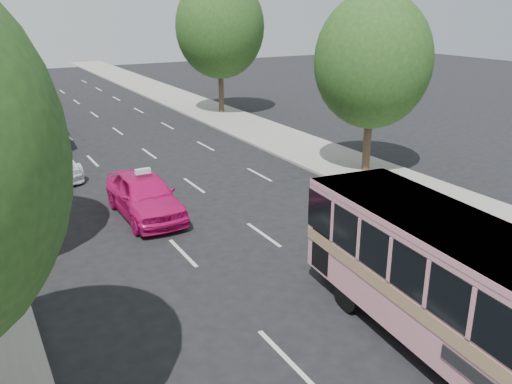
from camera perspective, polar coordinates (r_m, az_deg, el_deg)
ground at (r=14.75m, az=5.21°, el=-10.73°), size 120.00×120.00×0.00m
sidewalk_right at (r=35.12m, az=-1.55°, el=7.20°), size 4.00×90.00×0.12m
tree_right_near at (r=24.57m, az=12.45°, el=13.76°), size 5.10×5.10×7.95m
tree_right_far at (r=38.17m, az=-3.69°, el=17.30°), size 6.00×6.00×9.35m
pink_bus at (r=12.10m, az=21.56°, el=-9.20°), size 3.21×9.52×2.98m
pink_taxi at (r=19.97m, az=-11.66°, el=-0.31°), size 1.93×4.76×1.62m
white_pickup at (r=26.02m, az=-21.25°, el=3.11°), size 2.67×5.20×1.44m
tour_coach_front at (r=34.52m, az=-24.30°, el=9.10°), size 3.77×12.92×3.81m
taxi_roof_sign at (r=19.70m, az=-11.83°, el=2.16°), size 0.55×0.18×0.18m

